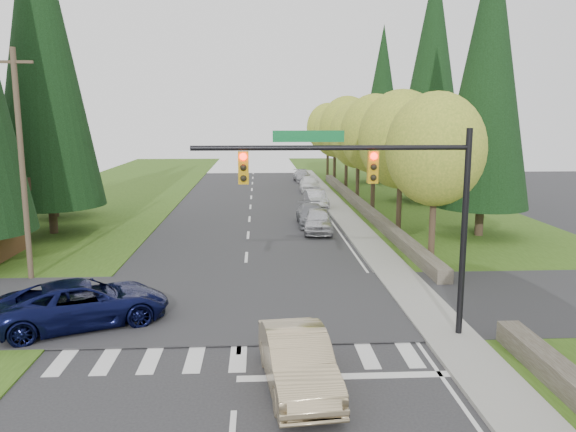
{
  "coord_description": "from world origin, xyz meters",
  "views": [
    {
      "loc": [
        0.65,
        -12.7,
        7.13
      ],
      "look_at": [
        1.96,
        11.78,
        2.8
      ],
      "focal_mm": 35.0,
      "sensor_mm": 36.0,
      "label": 1
    }
  ],
  "objects": [
    {
      "name": "grass_west",
      "position": [
        -13.0,
        20.0,
        0.03
      ],
      "size": [
        14.0,
        110.0,
        0.06
      ],
      "primitive_type": "cube",
      "color": "#335115",
      "rests_on": "ground"
    },
    {
      "name": "suv_navy",
      "position": [
        -5.41,
        6.2,
        0.8
      ],
      "size": [
        6.31,
        4.72,
        1.59
      ],
      "primitive_type": "imported",
      "rotation": [
        0.0,
        0.0,
        1.98
      ],
      "color": "#0B0F38",
      "rests_on": "ground"
    },
    {
      "name": "parked_car_d",
      "position": [
        5.6,
        40.99,
        0.78
      ],
      "size": [
        1.97,
        4.61,
        1.55
      ],
      "primitive_type": "imported",
      "rotation": [
        0.0,
        0.0,
        -0.03
      ],
      "color": "white",
      "rests_on": "ground"
    },
    {
      "name": "grass_east",
      "position": [
        13.0,
        20.0,
        0.03
      ],
      "size": [
        14.0,
        110.0,
        0.06
      ],
      "primitive_type": "cube",
      "color": "#335115",
      "rests_on": "ground"
    },
    {
      "name": "decid_tree_3",
      "position": [
        9.2,
        35.0,
        5.66
      ],
      "size": [
        5.0,
        5.0,
        8.55
      ],
      "color": "#38281C",
      "rests_on": "ground"
    },
    {
      "name": "traffic_signal",
      "position": [
        4.37,
        4.5,
        4.98
      ],
      "size": [
        8.7,
        0.37,
        6.8
      ],
      "color": "black",
      "rests_on": "ground"
    },
    {
      "name": "conifer_e_c",
      "position": [
        14.0,
        48.0,
        9.29
      ],
      "size": [
        5.1,
        5.1,
        16.8
      ],
      "color": "#38281C",
      "rests_on": "ground"
    },
    {
      "name": "conifer_e_a",
      "position": [
        14.0,
        20.0,
        9.79
      ],
      "size": [
        5.44,
        5.44,
        17.8
      ],
      "color": "#38281C",
      "rests_on": "ground"
    },
    {
      "name": "sedan_champagne",
      "position": [
        1.65,
        1.22,
        0.77
      ],
      "size": [
        2.11,
        4.82,
        1.54
      ],
      "primitive_type": "imported",
      "rotation": [
        0.0,
        0.0,
        0.11
      ],
      "color": "tan",
      "rests_on": "ground"
    },
    {
      "name": "decid_tree_5",
      "position": [
        9.1,
        49.0,
        5.53
      ],
      "size": [
        4.8,
        4.8,
        8.3
      ],
      "color": "#38281C",
      "rests_on": "ground"
    },
    {
      "name": "decid_tree_1",
      "position": [
        9.3,
        21.0,
        5.8
      ],
      "size": [
        5.2,
        5.2,
        8.8
      ],
      "color": "#38281C",
      "rests_on": "ground"
    },
    {
      "name": "decid_tree_6",
      "position": [
        9.2,
        56.0,
        5.86
      ],
      "size": [
        5.2,
        5.2,
        8.86
      ],
      "color": "#38281C",
      "rests_on": "ground"
    },
    {
      "name": "ground",
      "position": [
        0.0,
        0.0,
        0.0
      ],
      "size": [
        120.0,
        120.0,
        0.0
      ],
      "primitive_type": "plane",
      "color": "#28282B",
      "rests_on": "ground"
    },
    {
      "name": "cross_street",
      "position": [
        0.0,
        8.0,
        0.0
      ],
      "size": [
        120.0,
        8.0,
        0.1
      ],
      "primitive_type": "cube",
      "color": "#28282B",
      "rests_on": "ground"
    },
    {
      "name": "conifer_w_e",
      "position": [
        -14.0,
        28.0,
        10.29
      ],
      "size": [
        5.78,
        5.78,
        18.8
      ],
      "color": "#38281C",
      "rests_on": "ground"
    },
    {
      "name": "sidewalk_east",
      "position": [
        6.9,
        22.0,
        0.07
      ],
      "size": [
        1.8,
        80.0,
        0.13
      ],
      "primitive_type": "cube",
      "color": "gray",
      "rests_on": "ground"
    },
    {
      "name": "parked_car_b",
      "position": [
        4.2,
        24.06,
        0.68
      ],
      "size": [
        1.91,
        4.7,
        1.36
      ],
      "primitive_type": "imported",
      "rotation": [
        0.0,
        0.0,
        -0.0
      ],
      "color": "gray",
      "rests_on": "ground"
    },
    {
      "name": "decid_tree_4",
      "position": [
        9.3,
        42.0,
        6.06
      ],
      "size": [
        5.4,
        5.4,
        9.18
      ],
      "color": "#38281C",
      "rests_on": "ground"
    },
    {
      "name": "parked_car_c",
      "position": [
        5.22,
        31.46,
        0.69
      ],
      "size": [
        1.81,
        4.31,
        1.38
      ],
      "primitive_type": "imported",
      "rotation": [
        0.0,
        0.0,
        0.08
      ],
      "color": "#B5B5BA",
      "rests_on": "ground"
    },
    {
      "name": "stone_wall_north",
      "position": [
        8.6,
        30.0,
        0.35
      ],
      "size": [
        0.7,
        40.0,
        0.7
      ],
      "primitive_type": "cube",
      "color": "#4C4438",
      "rests_on": "ground"
    },
    {
      "name": "conifer_w_c",
      "position": [
        -12.0,
        22.0,
        11.29
      ],
      "size": [
        6.46,
        6.46,
        20.8
      ],
      "color": "#38281C",
      "rests_on": "ground"
    },
    {
      "name": "decid_tree_0",
      "position": [
        9.2,
        14.0,
        5.6
      ],
      "size": [
        4.8,
        4.8,
        8.37
      ],
      "color": "#38281C",
      "rests_on": "ground"
    },
    {
      "name": "curb_east",
      "position": [
        6.05,
        22.0,
        0.07
      ],
      "size": [
        0.2,
        80.0,
        0.13
      ],
      "primitive_type": "cube",
      "color": "gray",
      "rests_on": "ground"
    },
    {
      "name": "utility_pole",
      "position": [
        -9.5,
        12.0,
        5.14
      ],
      "size": [
        1.6,
        0.24,
        10.0
      ],
      "color": "#473828",
      "rests_on": "ground"
    },
    {
      "name": "conifer_e_b",
      "position": [
        15.0,
        34.0,
        10.79
      ],
      "size": [
        6.12,
        6.12,
        19.8
      ],
      "color": "#38281C",
      "rests_on": "ground"
    },
    {
      "name": "parked_car_a",
      "position": [
        4.39,
        21.67,
        0.75
      ],
      "size": [
        2.16,
        4.54,
        1.5
      ],
      "primitive_type": "imported",
      "rotation": [
        0.0,
        0.0,
        -0.09
      ],
      "color": "silver",
      "rests_on": "ground"
    },
    {
      "name": "decid_tree_2",
      "position": [
        9.1,
        28.0,
        5.93
      ],
      "size": [
        5.0,
        5.0,
        8.82
      ],
      "color": "#38281C",
      "rests_on": "ground"
    },
    {
      "name": "parked_car_e",
      "position": [
        5.6,
        49.9,
        0.63
      ],
      "size": [
        2.0,
        4.42,
        1.26
      ],
      "primitive_type": "imported",
      "rotation": [
        0.0,
        0.0,
        0.06
      ],
      "color": "#A8A8AD",
      "rests_on": "ground"
    }
  ]
}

